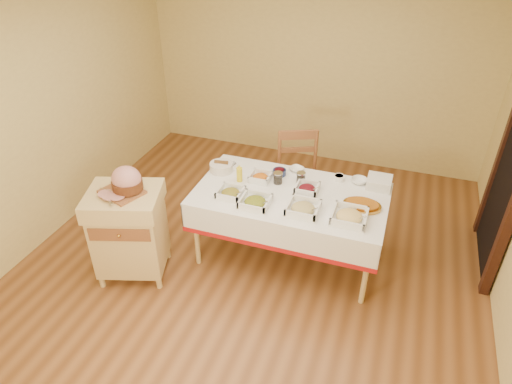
% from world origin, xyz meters
% --- Properties ---
extents(room_shell, '(5.00, 5.00, 5.00)m').
position_xyz_m(room_shell, '(0.00, 0.00, 1.30)').
color(room_shell, brown).
rests_on(room_shell, ground).
extents(dining_table, '(1.82, 1.02, 0.76)m').
position_xyz_m(dining_table, '(0.30, 0.30, 0.60)').
color(dining_table, '#DDBF79').
rests_on(dining_table, ground).
extents(butcher_cart, '(0.79, 0.72, 0.93)m').
position_xyz_m(butcher_cart, '(-1.05, -0.44, 0.53)').
color(butcher_cart, '#DDBF79').
rests_on(butcher_cart, ground).
extents(dining_chair, '(0.61, 0.59, 1.04)m').
position_xyz_m(dining_chair, '(0.22, 0.94, 0.54)').
color(dining_chair, brown).
rests_on(dining_chair, ground).
extents(ham_on_board, '(0.38, 0.36, 0.25)m').
position_xyz_m(ham_on_board, '(-1.01, -0.41, 1.03)').
color(ham_on_board, brown).
rests_on(ham_on_board, butcher_cart).
extents(serving_dish_a, '(0.24, 0.23, 0.10)m').
position_xyz_m(serving_dish_a, '(-0.23, 0.07, 0.79)').
color(serving_dish_a, white).
rests_on(serving_dish_a, dining_table).
extents(serving_dish_b, '(0.26, 0.26, 0.11)m').
position_xyz_m(serving_dish_b, '(0.05, 0.00, 0.79)').
color(serving_dish_b, white).
rests_on(serving_dish_b, dining_table).
extents(serving_dish_c, '(0.28, 0.28, 0.11)m').
position_xyz_m(serving_dish_c, '(0.49, 0.04, 0.80)').
color(serving_dish_c, white).
rests_on(serving_dish_c, dining_table).
extents(serving_dish_d, '(0.30, 0.30, 0.11)m').
position_xyz_m(serving_dish_d, '(0.90, 0.06, 0.80)').
color(serving_dish_d, white).
rests_on(serving_dish_d, dining_table).
extents(serving_dish_e, '(0.21, 0.20, 0.10)m').
position_xyz_m(serving_dish_e, '(-0.05, 0.44, 0.79)').
color(serving_dish_e, white).
rests_on(serving_dish_e, dining_table).
extents(serving_dish_f, '(0.22, 0.21, 0.10)m').
position_xyz_m(serving_dish_f, '(0.44, 0.38, 0.79)').
color(serving_dish_f, white).
rests_on(serving_dish_f, dining_table).
extents(small_bowl_left, '(0.12, 0.12, 0.06)m').
position_xyz_m(small_bowl_left, '(-0.40, 0.55, 0.79)').
color(small_bowl_left, white).
rests_on(small_bowl_left, dining_table).
extents(small_bowl_mid, '(0.14, 0.14, 0.06)m').
position_xyz_m(small_bowl_mid, '(0.10, 0.59, 0.79)').
color(small_bowl_mid, navy).
rests_on(small_bowl_mid, dining_table).
extents(small_bowl_right, '(0.11, 0.11, 0.05)m').
position_xyz_m(small_bowl_right, '(0.69, 0.69, 0.79)').
color(small_bowl_right, white).
rests_on(small_bowl_right, dining_table).
extents(bowl_white_imported, '(0.19, 0.19, 0.03)m').
position_xyz_m(bowl_white_imported, '(0.24, 0.73, 0.78)').
color(bowl_white_imported, white).
rests_on(bowl_white_imported, dining_table).
extents(bowl_small_imported, '(0.19, 0.19, 0.05)m').
position_xyz_m(bowl_small_imported, '(0.89, 0.70, 0.78)').
color(bowl_small_imported, white).
rests_on(bowl_small_imported, dining_table).
extents(preserve_jar_left, '(0.09, 0.09, 0.12)m').
position_xyz_m(preserve_jar_left, '(0.13, 0.44, 0.81)').
color(preserve_jar_left, silver).
rests_on(preserve_jar_left, dining_table).
extents(preserve_jar_right, '(0.09, 0.09, 0.11)m').
position_xyz_m(preserve_jar_right, '(0.34, 0.52, 0.81)').
color(preserve_jar_right, silver).
rests_on(preserve_jar_right, dining_table).
extents(mustard_bottle, '(0.06, 0.06, 0.18)m').
position_xyz_m(mustard_bottle, '(-0.24, 0.35, 0.84)').
color(mustard_bottle, yellow).
rests_on(mustard_bottle, dining_table).
extents(bread_basket, '(0.24, 0.24, 0.11)m').
position_xyz_m(bread_basket, '(-0.49, 0.47, 0.81)').
color(bread_basket, silver).
rests_on(bread_basket, dining_table).
extents(plate_stack, '(0.23, 0.23, 0.10)m').
position_xyz_m(plate_stack, '(1.08, 0.69, 0.81)').
color(plate_stack, white).
rests_on(plate_stack, dining_table).
extents(brass_platter, '(0.35, 0.25, 0.05)m').
position_xyz_m(brass_platter, '(0.97, 0.29, 0.78)').
color(brass_platter, '#BA8834').
rests_on(brass_platter, dining_table).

